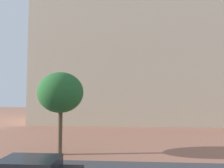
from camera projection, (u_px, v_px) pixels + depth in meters
ground_plane at (108, 164)px, 11.72m from camera, size 120.00×120.00×0.00m
landmark_building at (131, 53)px, 34.42m from camera, size 29.39×16.02×37.68m
tree_curb_far at (61, 93)px, 13.98m from camera, size 3.22×3.22×5.80m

